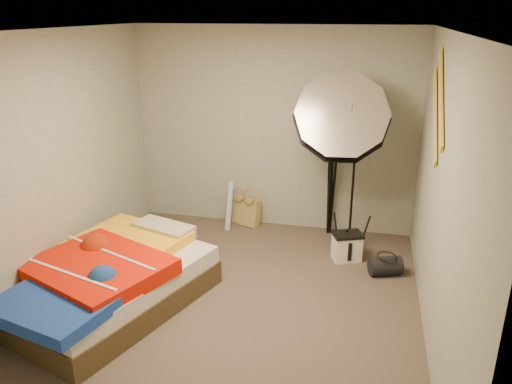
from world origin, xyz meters
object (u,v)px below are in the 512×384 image
(bed, at_px, (108,280))
(duffel_bag, at_px, (385,266))
(camera_tripod, at_px, (331,180))
(tote_bag, at_px, (247,211))
(camera_case, at_px, (347,248))
(photo_umbrella, at_px, (341,119))
(wrapping_roll, at_px, (229,206))

(bed, bearing_deg, duffel_bag, 24.76)
(bed, distance_m, camera_tripod, 2.87)
(duffel_bag, relative_size, bed, 0.15)
(tote_bag, distance_m, duffel_bag, 2.00)
(camera_case, height_order, camera_tripod, camera_tripod)
(camera_tripod, bearing_deg, duffel_bag, -54.10)
(camera_case, height_order, photo_umbrella, photo_umbrella)
(tote_bag, xyz_separation_m, duffel_bag, (1.75, -0.96, -0.08))
(duffel_bag, distance_m, bed, 2.83)
(tote_bag, xyz_separation_m, photo_umbrella, (1.18, -0.53, 1.38))
(wrapping_roll, bearing_deg, photo_umbrella, -13.76)
(photo_umbrella, bearing_deg, tote_bag, 155.98)
(bed, bearing_deg, photo_umbrella, 39.10)
(camera_case, relative_size, camera_tripod, 0.24)
(camera_tripod, bearing_deg, camera_case, -69.50)
(wrapping_roll, height_order, duffel_bag, wrapping_roll)
(photo_umbrella, bearing_deg, wrapping_roll, 166.24)
(tote_bag, height_order, photo_umbrella, photo_umbrella)
(wrapping_roll, bearing_deg, tote_bag, 47.38)
(bed, distance_m, photo_umbrella, 2.87)
(wrapping_roll, height_order, photo_umbrella, photo_umbrella)
(camera_case, height_order, duffel_bag, camera_case)
(camera_case, xyz_separation_m, duffel_bag, (0.42, -0.25, -0.05))
(wrapping_roll, relative_size, camera_case, 2.11)
(camera_case, xyz_separation_m, photo_umbrella, (-0.15, 0.18, 1.41))
(bed, xyz_separation_m, photo_umbrella, (1.99, 1.62, 1.29))
(tote_bag, height_order, duffel_bag, tote_bag)
(tote_bag, bearing_deg, duffel_bag, -5.86)
(wrapping_roll, relative_size, camera_tripod, 0.51)
(duffel_bag, height_order, photo_umbrella, photo_umbrella)
(photo_umbrella, bearing_deg, bed, -140.90)
(tote_bag, height_order, camera_case, tote_bag)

